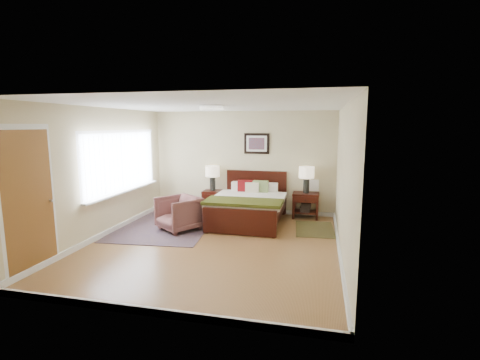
{
  "coord_description": "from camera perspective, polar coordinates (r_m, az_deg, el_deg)",
  "views": [
    {
      "loc": [
        1.85,
        -5.85,
        2.16
      ],
      "look_at": [
        0.27,
        1.0,
        1.05
      ],
      "focal_mm": 26.0,
      "sensor_mm": 36.0,
      "label": 1
    }
  ],
  "objects": [
    {
      "name": "back_wall",
      "position": [
        8.6,
        0.47,
        2.9
      ],
      "size": [
        4.5,
        0.04,
        2.5
      ],
      "primitive_type": "cube",
      "color": "beige",
      "rests_on": "ground"
    },
    {
      "name": "bed",
      "position": [
        7.74,
        1.47,
        -3.56
      ],
      "size": [
        1.6,
        1.93,
        1.04
      ],
      "color": "#330E07",
      "rests_on": "ground"
    },
    {
      "name": "door",
      "position": [
        5.89,
        -31.33,
        -3.01
      ],
      "size": [
        0.06,
        1.0,
        2.18
      ],
      "color": "silver",
      "rests_on": "ground"
    },
    {
      "name": "window",
      "position": [
        7.74,
        -18.66,
        2.69
      ],
      "size": [
        0.11,
        2.72,
        1.32
      ],
      "color": "silver",
      "rests_on": "left_wall"
    },
    {
      "name": "front_wall",
      "position": [
        3.93,
        -15.55,
        -4.73
      ],
      "size": [
        4.5,
        0.04,
        2.5
      ],
      "primitive_type": "cube",
      "color": "beige",
      "rests_on": "ground"
    },
    {
      "name": "wall_art",
      "position": [
        8.46,
        2.76,
        5.99
      ],
      "size": [
        0.62,
        0.05,
        0.5
      ],
      "color": "black",
      "rests_on": "back_wall"
    },
    {
      "name": "floor",
      "position": [
        6.5,
        -4.39,
        -10.45
      ],
      "size": [
        5.0,
        5.0,
        0.0
      ],
      "primitive_type": "plane",
      "color": "olive",
      "rests_on": "ground"
    },
    {
      "name": "rug_persian",
      "position": [
        7.83,
        -11.81,
        -7.19
      ],
      "size": [
        2.12,
        2.83,
        0.01
      ],
      "primitive_type": "cube",
      "rotation": [
        0.0,
        0.0,
        0.09
      ],
      "color": "#0E0B39",
      "rests_on": "ground"
    },
    {
      "name": "nightstand_left",
      "position": [
        8.67,
        -4.52,
        -2.53
      ],
      "size": [
        0.47,
        0.42,
        0.55
      ],
      "color": "#330E07",
      "rests_on": "ground"
    },
    {
      "name": "rug_navy",
      "position": [
        7.52,
        12.15,
        -7.87
      ],
      "size": [
        0.86,
        1.22,
        0.01
      ],
      "primitive_type": "cube",
      "rotation": [
        0.0,
        0.0,
        0.07
      ],
      "color": "black",
      "rests_on": "ground"
    },
    {
      "name": "ceiling",
      "position": [
        6.14,
        -4.68,
        12.12
      ],
      "size": [
        4.5,
        5.0,
        0.02
      ],
      "primitive_type": "cube",
      "color": "white",
      "rests_on": "back_wall"
    },
    {
      "name": "left_wall",
      "position": [
        7.2,
        -21.88,
        1.07
      ],
      "size": [
        0.04,
        5.0,
        2.5
      ],
      "primitive_type": "cube",
      "color": "beige",
      "rests_on": "ground"
    },
    {
      "name": "lamp_left",
      "position": [
        8.6,
        -4.53,
        1.1
      ],
      "size": [
        0.35,
        0.35,
        0.61
      ],
      "color": "black",
      "rests_on": "nightstand_left"
    },
    {
      "name": "armchair",
      "position": [
        7.33,
        -10.0,
        -5.43
      ],
      "size": [
        1.06,
        1.07,
        0.71
      ],
      "primitive_type": "imported",
      "rotation": [
        0.0,
        0.0,
        -0.61
      ],
      "color": "brown",
      "rests_on": "ground"
    },
    {
      "name": "lamp_right",
      "position": [
        8.2,
        10.85,
        0.87
      ],
      "size": [
        0.35,
        0.35,
        0.61
      ],
      "color": "black",
      "rests_on": "nightstand_right"
    },
    {
      "name": "right_wall",
      "position": [
        5.93,
        16.68,
        -0.22
      ],
      "size": [
        0.04,
        5.0,
        2.5
      ],
      "primitive_type": "cube",
      "color": "beige",
      "rests_on": "ground"
    },
    {
      "name": "ceil_fixture",
      "position": [
        6.14,
        -4.67,
        11.8
      ],
      "size": [
        0.44,
        0.44,
        0.08
      ],
      "color": "white",
      "rests_on": "ceiling"
    },
    {
      "name": "nightstand_right",
      "position": [
        8.31,
        10.72,
        -3.68
      ],
      "size": [
        0.6,
        0.45,
        0.6
      ],
      "color": "#330E07",
      "rests_on": "ground"
    }
  ]
}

